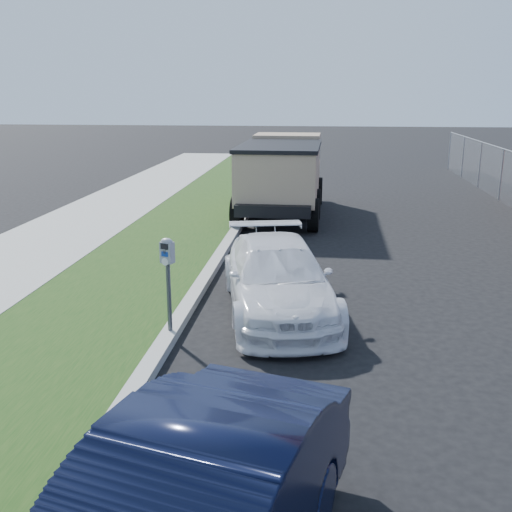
# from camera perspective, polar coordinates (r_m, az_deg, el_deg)

# --- Properties ---
(ground) EXTENTS (120.00, 120.00, 0.00)m
(ground) POSITION_cam_1_polar(r_m,az_deg,el_deg) (9.62, 7.74, -7.57)
(ground) COLOR black
(ground) RESTS_ON ground
(streetside) EXTENTS (6.12, 50.00, 0.15)m
(streetside) POSITION_cam_1_polar(r_m,az_deg,el_deg) (12.60, -18.69, -2.35)
(streetside) COLOR gray
(streetside) RESTS_ON ground
(parking_meter) EXTENTS (0.24, 0.20, 1.48)m
(parking_meter) POSITION_cam_1_polar(r_m,az_deg,el_deg) (9.12, -8.41, -0.80)
(parking_meter) COLOR #3F4247
(parking_meter) RESTS_ON ground
(white_wagon) EXTENTS (2.56, 4.52, 1.24)m
(white_wagon) POSITION_cam_1_polar(r_m,az_deg,el_deg) (10.40, 2.19, -2.03)
(white_wagon) COLOR white
(white_wagon) RESTS_ON ground
(dump_truck) EXTENTS (2.52, 6.07, 2.35)m
(dump_truck) POSITION_cam_1_polar(r_m,az_deg,el_deg) (18.84, 2.56, 8.04)
(dump_truck) COLOR black
(dump_truck) RESTS_ON ground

